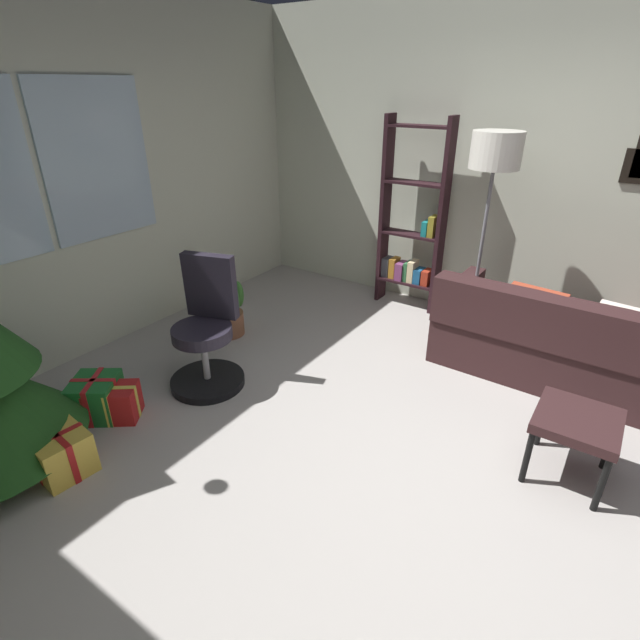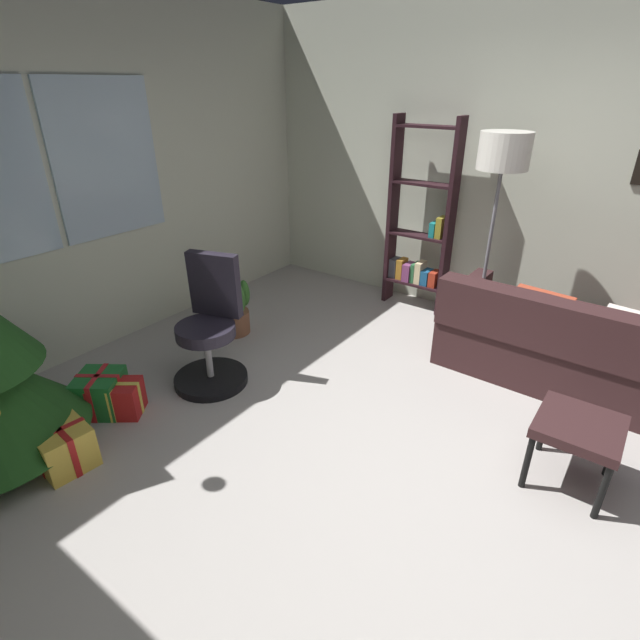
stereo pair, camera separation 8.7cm
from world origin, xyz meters
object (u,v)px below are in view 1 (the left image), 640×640
object	(u,v)px
couch	(592,345)
bookshelf	(412,230)
office_chair	(207,337)
floor_lamp	(494,164)
potted_plant	(225,311)
gift_box_green	(97,397)
footstool	(577,425)
gift_box_red	(113,403)
gift_box_gold	(62,454)

from	to	relation	value
couch	bookshelf	distance (m)	1.90
office_chair	bookshelf	size ratio (longest dim) A/B	0.54
floor_lamp	potted_plant	distance (m)	2.58
office_chair	floor_lamp	world-z (taller)	floor_lamp
gift_box_green	footstool	bearing A→B (deg)	-66.87
bookshelf	footstool	bearing A→B (deg)	-133.44
floor_lamp	gift_box_green	bearing A→B (deg)	146.14
footstool	gift_box_red	bearing A→B (deg)	113.34
potted_plant	gift_box_green	bearing A→B (deg)	-174.84
couch	floor_lamp	bearing A→B (deg)	81.12
gift_box_red	office_chair	world-z (taller)	office_chair
couch	gift_box_red	distance (m)	3.56
gift_box_gold	office_chair	bearing A→B (deg)	-0.54
footstool	bookshelf	size ratio (longest dim) A/B	0.24
footstool	gift_box_red	distance (m)	2.93
office_chair	floor_lamp	distance (m)	2.60
footstool	gift_box_red	world-z (taller)	footstool
bookshelf	potted_plant	world-z (taller)	bookshelf
footstool	potted_plant	size ratio (longest dim) A/B	0.77
bookshelf	couch	bearing A→B (deg)	-104.96
bookshelf	floor_lamp	world-z (taller)	bookshelf
gift_box_gold	office_chair	world-z (taller)	office_chair
floor_lamp	bookshelf	bearing A→B (deg)	67.78
gift_box_red	gift_box_gold	bearing A→B (deg)	-156.88
bookshelf	potted_plant	bearing A→B (deg)	144.24
couch	gift_box_red	world-z (taller)	couch
footstool	office_chair	size ratio (longest dim) A/B	0.45
gift_box_gold	footstool	bearing A→B (deg)	-56.37
floor_lamp	potted_plant	size ratio (longest dim) A/B	3.04
footstool	potted_plant	bearing A→B (deg)	86.07
gift_box_red	gift_box_gold	distance (m)	0.53
gift_box_red	couch	bearing A→B (deg)	-47.27
potted_plant	floor_lamp	bearing A→B (deg)	-57.16
gift_box_gold	office_chair	size ratio (longest dim) A/B	0.33
couch	gift_box_gold	xyz separation A→B (m)	(-2.90, 2.41, -0.14)
office_chair	floor_lamp	size ratio (longest dim) A/B	0.56
footstool	office_chair	xyz separation A→B (m)	(-0.46, 2.46, 0.02)
footstool	bookshelf	distance (m)	2.55
couch	gift_box_green	xyz separation A→B (m)	(-2.46, 2.74, -0.13)
bookshelf	gift_box_green	bearing A→B (deg)	161.58
gift_box_red	floor_lamp	size ratio (longest dim) A/B	0.23
couch	gift_box_gold	size ratio (longest dim) A/B	6.17
couch	potted_plant	world-z (taller)	couch
potted_plant	gift_box_red	bearing A→B (deg)	-169.54
office_chair	couch	bearing A→B (deg)	-54.37
gift_box_red	gift_box_green	size ratio (longest dim) A/B	0.94
gift_box_gold	floor_lamp	bearing A→B (deg)	-24.91
gift_box_gold	potted_plant	world-z (taller)	potted_plant
couch	office_chair	world-z (taller)	office_chair
gift_box_red	gift_box_green	world-z (taller)	gift_box_green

